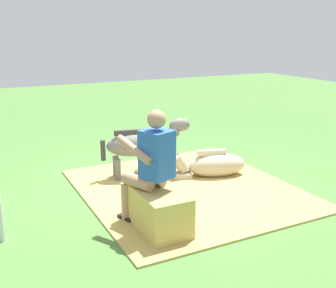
% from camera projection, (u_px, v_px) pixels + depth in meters
% --- Properties ---
extents(ground_plane, '(24.00, 24.00, 0.00)m').
position_uv_depth(ground_plane, '(165.00, 189.00, 5.73)').
color(ground_plane, '#4C7A38').
extents(hay_patch, '(3.02, 2.76, 0.02)m').
position_uv_depth(hay_patch, '(187.00, 189.00, 5.69)').
color(hay_patch, tan).
rests_on(hay_patch, ground).
extents(hay_bale, '(0.78, 0.46, 0.47)m').
position_uv_depth(hay_bale, '(159.00, 211.00, 4.48)').
color(hay_bale, tan).
rests_on(hay_bale, ground).
extents(person_seated, '(0.72, 0.56, 1.35)m').
position_uv_depth(person_seated, '(149.00, 163.00, 4.46)').
color(person_seated, tan).
rests_on(person_seated, ground).
extents(pony_standing, '(0.50, 1.33, 0.87)m').
position_uv_depth(pony_standing, '(141.00, 144.00, 6.05)').
color(pony_standing, slate).
rests_on(pony_standing, ground).
extents(pony_lying, '(0.64, 1.36, 0.42)m').
position_uv_depth(pony_lying, '(210.00, 165.00, 6.15)').
color(pony_lying, tan).
rests_on(pony_lying, ground).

